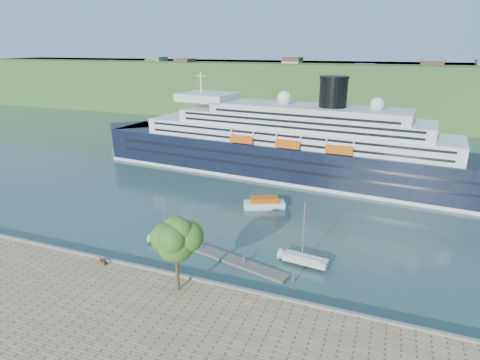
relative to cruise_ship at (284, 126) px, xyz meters
name	(u,v)px	position (x,y,z in m)	size (l,w,h in m)	color
ground	(187,283)	(0.94, -52.26, -12.39)	(400.00, 400.00, 0.00)	#2A4B47
far_hillside	(340,91)	(0.94, 92.74, -0.39)	(400.00, 50.00, 24.00)	#345421
quay_coping	(186,276)	(0.94, -52.46, -11.24)	(220.00, 0.50, 0.30)	slate
cruise_ship	(284,126)	(0.00, 0.00, 0.00)	(110.35, 16.07, 24.78)	black
park_bench	(104,261)	(-11.91, -53.46, -10.92)	(1.47, 0.60, 0.94)	#4D2616
promenade_tree	(176,251)	(1.41, -55.28, -5.89)	(6.64, 6.64, 10.99)	#306119
floating_pontoon	(233,260)	(4.67, -44.54, -12.18)	(18.52, 2.26, 0.41)	#67635C
sailboat_white_near	(167,223)	(-7.14, -43.50, -8.44)	(6.12, 1.70, 7.91)	silver
sailboat_white_far	(307,237)	(15.14, -41.79, -7.63)	(7.37, 2.05, 9.52)	silver
tender_launch	(264,202)	(2.58, -22.58, -11.25)	(8.25, 2.82, 2.28)	#DE540D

